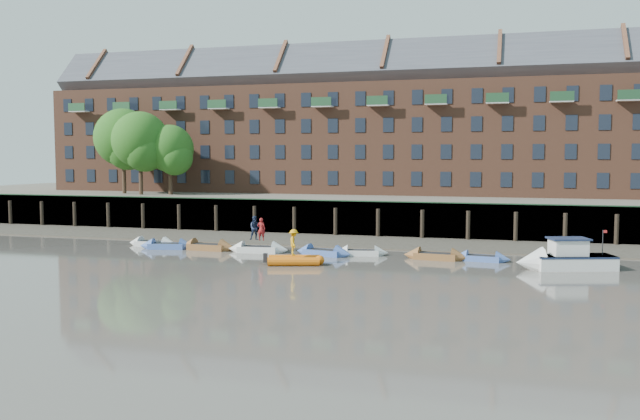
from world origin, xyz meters
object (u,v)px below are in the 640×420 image
at_px(person_rower_b, 255,228).
at_px(rowboat_1, 167,246).
at_px(rowboat_3, 258,249).
at_px(rowboat_2, 208,247).
at_px(rowboat_7, 482,258).
at_px(rowboat_6, 436,256).
at_px(person_rib_crew, 294,242).
at_px(rowboat_4, 323,252).
at_px(rowboat_5, 361,253).
at_px(rowboat_0, 153,243).
at_px(motor_launch, 558,259).
at_px(rib_tender, 296,260).
at_px(person_rower_a, 261,229).

bearing_deg(person_rower_b, rowboat_1, 157.52).
bearing_deg(rowboat_3, rowboat_1, 175.77).
bearing_deg(rowboat_2, rowboat_7, 3.91).
xyz_separation_m(rowboat_3, rowboat_6, (13.51, 0.23, -0.00)).
bearing_deg(rowboat_6, person_rib_crew, -146.51).
xyz_separation_m(rowboat_2, rowboat_4, (9.55, -0.32, -0.02)).
bearing_deg(rowboat_2, rowboat_5, 5.79).
xyz_separation_m(rowboat_0, motor_launch, (31.29, -2.66, 0.45)).
bearing_deg(rib_tender, person_rower_a, 116.01).
height_order(rowboat_6, rib_tender, rowboat_6).
height_order(rowboat_4, rowboat_6, rowboat_6).
xyz_separation_m(rowboat_3, person_rib_crew, (4.44, -4.68, 1.28)).
height_order(rib_tender, person_rower_b, person_rower_b).
height_order(rowboat_4, person_rower_b, person_rower_b).
relative_size(rowboat_0, rowboat_1, 0.94).
xyz_separation_m(rowboat_4, person_rib_crew, (-0.82, -4.50, 1.29)).
distance_m(rowboat_2, rowboat_4, 9.55).
height_order(rib_tender, motor_launch, motor_launch).
bearing_deg(rowboat_4, rowboat_5, 29.38).
distance_m(rowboat_3, rowboat_5, 7.96).
bearing_deg(rowboat_6, rowboat_3, -173.93).
height_order(rowboat_1, rowboat_3, rowboat_3).
xyz_separation_m(rowboat_2, person_rower_a, (4.53, -0.06, 1.55)).
distance_m(rowboat_1, person_rower_b, 7.59).
distance_m(rowboat_2, person_rower_b, 4.29).
distance_m(rowboat_7, person_rib_crew, 13.35).
distance_m(rowboat_1, rowboat_5, 15.68).
bearing_deg(person_rower_b, rowboat_7, -24.64).
distance_m(rib_tender, person_rib_crew, 1.24).
height_order(rowboat_1, person_rower_b, person_rower_b).
relative_size(rowboat_0, rowboat_5, 1.03).
height_order(person_rower_a, person_rower_b, person_rower_b).
bearing_deg(person_rib_crew, rowboat_0, 47.79).
xyz_separation_m(rowboat_2, rowboat_5, (12.23, 0.55, -0.04)).
xyz_separation_m(motor_launch, person_rower_b, (-22.00, 1.98, 1.18)).
xyz_separation_m(rowboat_0, rowboat_3, (9.61, -0.90, 0.02)).
relative_size(rowboat_1, person_rower_b, 2.48).
height_order(rowboat_0, rowboat_6, rowboat_6).
distance_m(rowboat_4, rowboat_5, 2.82).
relative_size(rowboat_4, rowboat_5, 1.11).
bearing_deg(rowboat_6, person_rower_a, -174.26).
bearing_deg(person_rib_crew, rowboat_7, -88.12).
xyz_separation_m(rowboat_7, person_rower_a, (-16.47, -0.31, 1.59)).
distance_m(rowboat_0, person_rower_a, 10.00).
height_order(person_rower_a, person_rib_crew, person_rower_a).
height_order(rowboat_2, rib_tender, rowboat_2).
relative_size(rowboat_2, motor_launch, 0.72).
xyz_separation_m(rowboat_7, person_rower_b, (-17.03, -0.17, 1.65)).
relative_size(rowboat_4, person_rower_a, 2.67).
relative_size(rowboat_6, rib_tender, 1.21).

